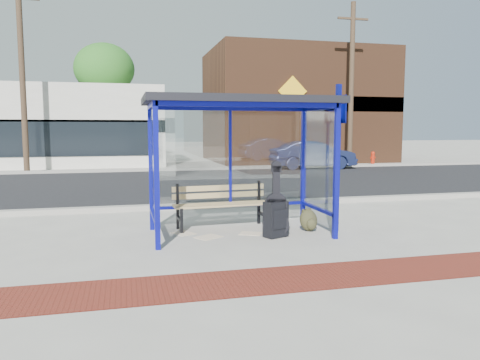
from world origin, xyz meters
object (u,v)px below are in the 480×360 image
object	(u,v)px
bench	(221,202)
guitar_bag	(276,211)
parked_car	(313,155)
fire_hydrant	(373,158)
backpack	(309,221)
suitcase	(276,219)

from	to	relation	value
bench	guitar_bag	size ratio (longest dim) A/B	1.48
parked_car	fire_hydrant	world-z (taller)	parked_car
backpack	fire_hydrant	size ratio (longest dim) A/B	0.57
suitcase	fire_hydrant	size ratio (longest dim) A/B	0.95
bench	guitar_bag	world-z (taller)	guitar_bag
parked_car	fire_hydrant	size ratio (longest dim) A/B	5.54
bench	guitar_bag	xyz separation A→B (m)	(0.77, -0.98, -0.03)
suitcase	bench	bearing A→B (deg)	104.52
fire_hydrant	suitcase	bearing A→B (deg)	-125.10
backpack	parked_car	bearing A→B (deg)	61.25
guitar_bag	backpack	size ratio (longest dim) A/B	3.06
suitcase	parked_car	bearing A→B (deg)	41.97
suitcase	parked_car	distance (m)	14.39
parked_car	backpack	bearing A→B (deg)	158.65
guitar_bag	fire_hydrant	xyz separation A→B (m)	(9.99, 14.20, -0.07)
guitar_bag	suitcase	xyz separation A→B (m)	(-0.01, -0.02, -0.14)
fire_hydrant	parked_car	bearing A→B (deg)	-162.48
bench	backpack	size ratio (longest dim) A/B	4.53
bench	parked_car	bearing A→B (deg)	56.42
bench	suitcase	size ratio (longest dim) A/B	2.71
bench	backpack	world-z (taller)	bench
parked_car	bench	bearing A→B (deg)	151.77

